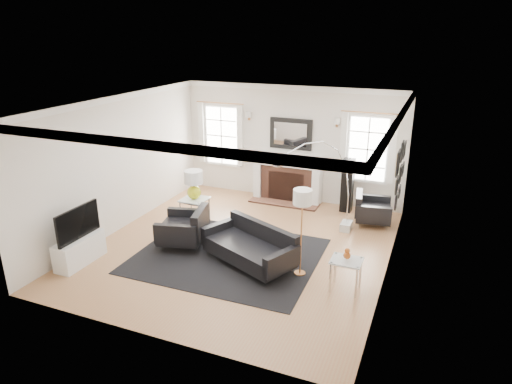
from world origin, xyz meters
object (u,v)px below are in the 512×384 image
at_px(fireplace, 287,180).
at_px(arc_floor_lamp, 314,184).
at_px(sofa, 251,247).
at_px(coffee_table, 240,230).
at_px(armchair_left, 185,229).
at_px(armchair_right, 371,210).
at_px(gourd_lamp, 194,183).

height_order(fireplace, arc_floor_lamp, arc_floor_lamp).
xyz_separation_m(sofa, coffee_table, (-0.45, 0.50, 0.05)).
height_order(armchair_left, armchair_right, armchair_left).
bearing_deg(armchair_left, sofa, -6.74).
relative_size(coffee_table, arc_floor_lamp, 0.43).
distance_m(fireplace, arc_floor_lamp, 2.14).
bearing_deg(sofa, armchair_right, 56.99).
bearing_deg(coffee_table, gourd_lamp, 154.46).
distance_m(armchair_right, arc_floor_lamp, 1.66).
bearing_deg(gourd_lamp, armchair_left, -70.89).
distance_m(sofa, armchair_left, 1.49).
bearing_deg(armchair_left, armchair_right, 37.68).
height_order(armchair_right, arc_floor_lamp, arc_floor_lamp).
bearing_deg(sofa, gourd_lamp, 147.61).
xyz_separation_m(fireplace, sofa, (0.43, -3.31, -0.23)).
relative_size(fireplace, gourd_lamp, 2.68).
bearing_deg(arc_floor_lamp, fireplace, 123.30).
bearing_deg(fireplace, gourd_lamp, -122.66).
relative_size(armchair_right, gourd_lamp, 1.48).
height_order(fireplace, coffee_table, fireplace).
bearing_deg(fireplace, arc_floor_lamp, -56.70).
distance_m(sofa, armchair_right, 3.14).
distance_m(armchair_right, coffee_table, 3.04).
xyz_separation_m(sofa, gourd_lamp, (-1.81, 1.15, 0.64)).
xyz_separation_m(armchair_right, arc_floor_lamp, (-1.01, -1.05, 0.80)).
height_order(sofa, coffee_table, sofa).
relative_size(armchair_left, armchair_right, 1.19).
bearing_deg(armchair_right, gourd_lamp, -157.14).
distance_m(sofa, arc_floor_lamp, 1.91).
bearing_deg(armchair_right, sofa, -123.01).
bearing_deg(armchair_left, arc_floor_lamp, 32.99).
relative_size(fireplace, armchair_left, 1.52).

